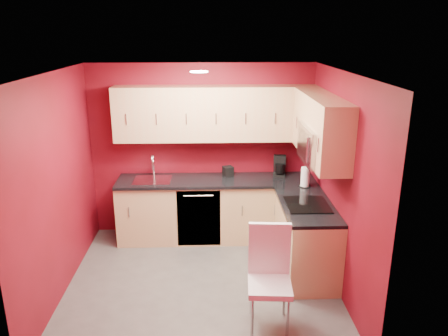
{
  "coord_description": "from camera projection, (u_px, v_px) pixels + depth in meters",
  "views": [
    {
      "loc": [
        0.11,
        -4.64,
        2.93
      ],
      "look_at": [
        0.29,
        0.55,
        1.28
      ],
      "focal_mm": 35.0,
      "sensor_mm": 36.0,
      "label": 1
    }
  ],
  "objects": [
    {
      "name": "upper_cabinets_back",
      "position": [
        216.0,
        113.0,
        6.02
      ],
      "size": [
        2.8,
        0.35,
        0.75
      ],
      "primitive_type": "cube",
      "color": "tan",
      "rests_on": "wall_back"
    },
    {
      "name": "base_cabinets_back",
      "position": [
        216.0,
        210.0,
        6.33
      ],
      "size": [
        2.8,
        0.6,
        0.87
      ],
      "primitive_type": "cube",
      "color": "tan",
      "rests_on": "floor"
    },
    {
      "name": "wall_right",
      "position": [
        340.0,
        184.0,
        4.98
      ],
      "size": [
        0.0,
        3.0,
        3.0
      ],
      "primitive_type": "plane",
      "rotation": [
        1.57,
        0.0,
        -1.57
      ],
      "color": "maroon",
      "rests_on": "floor"
    },
    {
      "name": "dining_chair",
      "position": [
        270.0,
        280.0,
        4.37
      ],
      "size": [
        0.46,
        0.48,
        1.07
      ],
      "primitive_type": null,
      "rotation": [
        0.0,
        0.0,
        -0.07
      ],
      "color": "white",
      "rests_on": "floor"
    },
    {
      "name": "floor",
      "position": [
        202.0,
        282.0,
        5.31
      ],
      "size": [
        3.2,
        3.2,
        0.0
      ],
      "primitive_type": "plane",
      "color": "#54514E",
      "rests_on": "ground"
    },
    {
      "name": "sink",
      "position": [
        153.0,
        177.0,
        6.15
      ],
      "size": [
        0.52,
        0.42,
        0.35
      ],
      "color": "silver",
      "rests_on": "countertop_back"
    },
    {
      "name": "dishwasher_front",
      "position": [
        199.0,
        218.0,
        6.04
      ],
      "size": [
        0.6,
        0.02,
        0.82
      ],
      "primitive_type": "cube",
      "color": "black",
      "rests_on": "base_cabinets_back"
    },
    {
      "name": "base_cabinets_right",
      "position": [
        306.0,
        239.0,
        5.46
      ],
      "size": [
        0.6,
        1.3,
        0.87
      ],
      "primitive_type": "cube",
      "color": "tan",
      "rests_on": "floor"
    },
    {
      "name": "countertop_right",
      "position": [
        307.0,
        205.0,
        5.3
      ],
      "size": [
        0.63,
        1.27,
        0.04
      ],
      "primitive_type": "cube",
      "color": "black",
      "rests_on": "base_cabinets_right"
    },
    {
      "name": "upper_cabinets_right",
      "position": [
        319.0,
        121.0,
        5.2
      ],
      "size": [
        0.35,
        1.55,
        0.75
      ],
      "color": "tan",
      "rests_on": "wall_right"
    },
    {
      "name": "wall_front",
      "position": [
        197.0,
        249.0,
        3.5
      ],
      "size": [
        3.2,
        0.0,
        3.2
      ],
      "primitive_type": "plane",
      "rotation": [
        -1.57,
        0.0,
        0.0
      ],
      "color": "maroon",
      "rests_on": "floor"
    },
    {
      "name": "napkin_holder",
      "position": [
        228.0,
        171.0,
        6.29
      ],
      "size": [
        0.17,
        0.17,
        0.14
      ],
      "primitive_type": null,
      "rotation": [
        0.0,
        0.0,
        0.39
      ],
      "color": "black",
      "rests_on": "countertop_back"
    },
    {
      "name": "wall_back",
      "position": [
        202.0,
        150.0,
        6.36
      ],
      "size": [
        3.2,
        0.0,
        3.2
      ],
      "primitive_type": "plane",
      "rotation": [
        1.57,
        0.0,
        0.0
      ],
      "color": "maroon",
      "rests_on": "floor"
    },
    {
      "name": "wall_left",
      "position": [
        57.0,
        187.0,
        4.88
      ],
      "size": [
        0.0,
        3.0,
        3.0
      ],
      "primitive_type": "plane",
      "rotation": [
        1.57,
        0.0,
        1.57
      ],
      "color": "maroon",
      "rests_on": "floor"
    },
    {
      "name": "cooktop",
      "position": [
        307.0,
        205.0,
        5.26
      ],
      "size": [
        0.5,
        0.55,
        0.01
      ],
      "primitive_type": "cube",
      "color": "black",
      "rests_on": "countertop_right"
    },
    {
      "name": "paper_towel",
      "position": [
        305.0,
        177.0,
        5.84
      ],
      "size": [
        0.19,
        0.19,
        0.27
      ],
      "primitive_type": null,
      "rotation": [
        0.0,
        0.0,
        0.3
      ],
      "color": "white",
      "rests_on": "countertop_right"
    },
    {
      "name": "countertop_back",
      "position": [
        216.0,
        181.0,
        6.17
      ],
      "size": [
        2.8,
        0.63,
        0.04
      ],
      "primitive_type": "cube",
      "color": "black",
      "rests_on": "base_cabinets_back"
    },
    {
      "name": "downlight",
      "position": [
        199.0,
        72.0,
        4.84
      ],
      "size": [
        0.2,
        0.2,
        0.01
      ],
      "primitive_type": "cylinder",
      "color": "white",
      "rests_on": "ceiling"
    },
    {
      "name": "ceiling",
      "position": [
        198.0,
        73.0,
        4.55
      ],
      "size": [
        3.2,
        3.2,
        0.0
      ],
      "primitive_type": "plane",
      "rotation": [
        3.14,
        0.0,
        0.0
      ],
      "color": "white",
      "rests_on": "wall_back"
    },
    {
      "name": "coffee_maker",
      "position": [
        279.0,
        166.0,
        6.27
      ],
      "size": [
        0.21,
        0.26,
        0.29
      ],
      "primitive_type": null,
      "rotation": [
        0.0,
        0.0,
        -0.17
      ],
      "color": "black",
      "rests_on": "countertop_back"
    },
    {
      "name": "microwave",
      "position": [
        321.0,
        145.0,
        5.04
      ],
      "size": [
        0.42,
        0.76,
        0.42
      ],
      "color": "silver",
      "rests_on": "upper_cabinets_right"
    }
  ]
}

